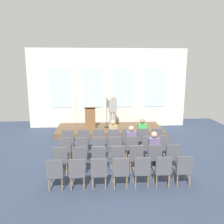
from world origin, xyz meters
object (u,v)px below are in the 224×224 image
object	(u,v)px
chair_r2_c2	(99,157)
chair_r3_c6	(183,168)
chair_r1_c0	(65,147)
chair_r1_c6	(163,145)
chair_r2_c4	(136,156)
chair_r0_c1	(83,139)
lectern	(90,118)
chair_r1_c2	(99,147)
chair_r2_c0	(61,158)
chair_r3_c4	(142,169)
chair_r0_c5	(142,137)
chair_r3_c5	(162,169)
chair_r3_c1	(77,171)
chair_r3_c2	(99,171)
chair_r1_c1	(82,147)
chair_r0_c6	(156,137)
speaker	(113,109)
audience_r0_c5	(142,132)
audience_r0_c3	(113,133)
audience_r1_c4	(131,140)
chair_r0_c2	(98,138)
chair_r2_c5	(154,156)
chair_r1_c3	(115,146)
audience_r2_c5	(153,149)
chair_r0_c0	(69,139)
chair_r2_c6	(172,155)
mic_stand	(107,121)
chair_r0_c4	(128,138)
chair_r3_c0	(56,172)
chair_r1_c5	(147,146)
chair_r2_c1	(80,158)
chair_r3_c3	(120,170)
chair_r0_c3	(113,138)

from	to	relation	value
chair_r2_c2	chair_r3_c6	bearing A→B (deg)	-22.02
chair_r1_c0	chair_r1_c6	xyz separation A→B (m)	(3.67, 0.00, 0.00)
chair_r2_c4	chair_r3_c6	xyz separation A→B (m)	(1.22, -0.99, 0.00)
chair_r1_c0	chair_r0_c1	bearing A→B (deg)	58.28
lectern	chair_r1_c2	bearing A→B (deg)	-83.50
chair_r2_c0	lectern	bearing A→B (deg)	79.44
chair_r1_c2	chair_r3_c4	size ratio (longest dim) A/B	1.00
chair_r0_c5	chair_r3_c5	distance (m)	2.97
chair_r1_c2	chair_r3_c1	size ratio (longest dim) A/B	1.00
chair_r2_c0	chair_r3_c2	bearing A→B (deg)	-38.97
chair_r1_c1	chair_r3_c6	bearing A→B (deg)	-32.91
chair_r0_c1	chair_r1_c6	bearing A→B (deg)	-17.93
chair_r0_c6	chair_r1_c6	size ratio (longest dim) A/B	1.00
speaker	audience_r0_c5	bearing A→B (deg)	-64.83
chair_r1_c2	chair_r2_c4	world-z (taller)	same
chair_r0_c1	audience_r0_c3	xyz separation A→B (m)	(1.22, 0.08, 0.19)
chair_r1_c6	chair_r2_c0	distance (m)	3.80
chair_r1_c1	audience_r1_c4	world-z (taller)	audience_r1_c4
chair_r0_c2	chair_r3_c2	bearing A→B (deg)	-90.00
lectern	audience_r0_c5	world-z (taller)	lectern
chair_r3_c5	chair_r2_c5	bearing A→B (deg)	90.00
chair_r1_c3	audience_r0_c3	bearing A→B (deg)	90.00
lectern	chair_r2_c5	size ratio (longest dim) A/B	1.23
audience_r2_c5	chair_r3_c2	size ratio (longest dim) A/B	1.44
chair_r3_c1	chair_r2_c2	bearing A→B (deg)	58.28
speaker	chair_r0_c0	bearing A→B (deg)	-129.91
chair_r1_c0	chair_r2_c6	world-z (taller)	same
chair_r2_c6	chair_r1_c1	bearing A→B (deg)	162.07
chair_r2_c5	chair_r2_c6	bearing A→B (deg)	0.00
chair_r0_c2	chair_r2_c5	world-z (taller)	same
chair_r0_c1	mic_stand	bearing A→B (deg)	67.27
chair_r0_c4	chair_r2_c4	bearing A→B (deg)	-90.00
chair_r3_c0	chair_r3_c2	xyz separation A→B (m)	(1.22, 0.00, 0.00)
chair_r0_c4	chair_r1_c5	world-z (taller)	same
chair_r2_c1	audience_r2_c5	xyz separation A→B (m)	(2.45, 0.08, 0.21)
chair_r2_c0	chair_r3_c3	distance (m)	2.08
chair_r2_c4	chair_r0_c4	bearing A→B (deg)	90.00
audience_r2_c5	chair_r3_c3	distance (m)	1.64
chair_r1_c0	chair_r3_c1	xyz separation A→B (m)	(0.61, -1.98, 0.00)
chair_r1_c2	chair_r3_c0	distance (m)	2.33
chair_r2_c6	chair_r3_c0	xyz separation A→B (m)	(-3.67, -0.99, 0.00)
speaker	chair_r1_c2	distance (m)	3.53
audience_r0_c3	chair_r3_c1	bearing A→B (deg)	-111.85
lectern	chair_r1_c5	world-z (taller)	lectern
chair_r0_c4	chair_r3_c2	xyz separation A→B (m)	(-1.22, -2.97, 0.00)
chair_r1_c3	chair_r3_c2	world-z (taller)	same
chair_r3_c0	chair_r3_c3	bearing A→B (deg)	0.00
chair_r0_c3	chair_r0_c1	bearing A→B (deg)	180.00
chair_r2_c0	chair_r3_c1	xyz separation A→B (m)	(0.61, -0.99, 0.00)
chair_r0_c3	chair_r3_c1	size ratio (longest dim) A/B	1.00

